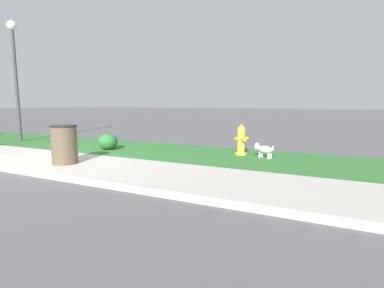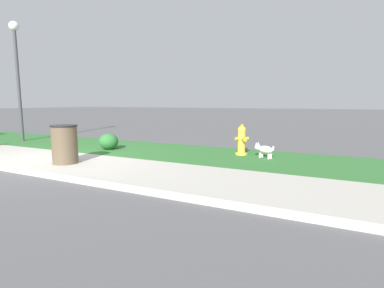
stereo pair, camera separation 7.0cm
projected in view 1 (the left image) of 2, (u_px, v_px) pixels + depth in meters
ground_plane at (51, 161)px, 7.05m from camera, size 120.00×120.00×0.00m
sidewalk_pavement at (51, 160)px, 7.05m from camera, size 18.00×2.08×0.01m
grass_verge at (118, 147)px, 9.18m from camera, size 18.00×2.70×0.01m
street_curb at (3, 167)px, 6.05m from camera, size 18.00×0.16×0.12m
fire_hydrant_at_driveway at (241, 140)px, 7.80m from camera, size 0.35×0.35×0.81m
small_white_dog at (264, 149)px, 7.38m from camera, size 0.52×0.31×0.38m
street_lamp at (15, 61)px, 10.21m from camera, size 0.32×0.32×4.08m
trash_bin at (64, 145)px, 6.64m from camera, size 0.58×0.58×0.87m
shrub_bush_near_lamp at (108, 142)px, 8.67m from camera, size 0.55×0.55×0.47m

